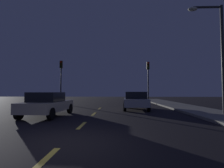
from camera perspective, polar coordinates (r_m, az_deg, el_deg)
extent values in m
plane|color=black|center=(11.99, -5.66, -9.57)|extent=(80.00, 80.00, 0.00)
cube|color=gray|center=(13.29, 28.77, -8.25)|extent=(3.00, 40.00, 0.15)
cube|color=#EACC4C|center=(4.17, -21.74, -22.66)|extent=(0.16, 1.60, 0.01)
cube|color=#EACC4C|center=(7.70, -10.05, -13.41)|extent=(0.16, 1.60, 0.01)
cube|color=#EACC4C|center=(11.40, -6.06, -9.91)|extent=(0.16, 1.60, 0.01)
cube|color=#EACC4C|center=(15.15, -4.07, -8.11)|extent=(0.16, 1.60, 0.01)
cylinder|color=#2D2D30|center=(21.82, -16.68, 0.58)|extent=(0.14, 0.14, 5.27)
cube|color=#382D0C|center=(22.05, -16.61, 6.26)|extent=(0.32, 0.24, 0.90)
sphere|color=red|center=(21.95, -16.73, 7.09)|extent=(0.20, 0.20, 0.20)
sphere|color=#3F2D0C|center=(21.90, -16.74, 6.32)|extent=(0.20, 0.20, 0.20)
sphere|color=#0C3319|center=(21.86, -16.75, 5.54)|extent=(0.20, 0.20, 0.20)
cylinder|color=#2D2D30|center=(21.02, 11.98, 0.38)|extent=(0.14, 0.14, 5.08)
cube|color=#382D0C|center=(21.23, 11.92, 6.02)|extent=(0.32, 0.24, 0.90)
sphere|color=red|center=(21.12, 11.99, 6.88)|extent=(0.20, 0.20, 0.20)
sphere|color=#3F2D0C|center=(21.08, 12.00, 6.08)|extent=(0.20, 0.20, 0.20)
sphere|color=#0C3319|center=(21.03, 12.01, 5.27)|extent=(0.20, 0.20, 0.20)
cube|color=silver|center=(14.35, 7.84, -5.97)|extent=(2.04, 4.14, 0.58)
cube|color=black|center=(14.13, 7.88, -3.72)|extent=(1.72, 1.90, 0.56)
cylinder|color=black|center=(15.82, 4.32, -6.73)|extent=(0.25, 0.65, 0.64)
cylinder|color=black|center=(15.92, 10.68, -6.67)|extent=(0.25, 0.65, 0.64)
cylinder|color=black|center=(12.87, 4.33, -7.67)|extent=(0.25, 0.65, 0.64)
cylinder|color=black|center=(12.99, 12.15, -7.57)|extent=(0.25, 0.65, 0.64)
cube|color=beige|center=(11.06, -20.61, -6.88)|extent=(2.02, 4.15, 0.56)
cube|color=black|center=(10.85, -21.01, -4.04)|extent=(1.70, 1.90, 0.55)
cylinder|color=black|center=(12.79, -21.32, -7.53)|extent=(0.25, 0.65, 0.64)
cylinder|color=black|center=(12.15, -13.91, -7.90)|extent=(0.25, 0.65, 0.64)
cylinder|color=black|center=(10.20, -28.66, -8.67)|extent=(0.25, 0.65, 0.64)
cylinder|color=black|center=(9.38, -19.69, -9.39)|extent=(0.25, 0.65, 0.64)
cylinder|color=#2D2D30|center=(12.15, 33.05, 6.68)|extent=(0.18, 0.18, 6.65)
cube|color=#2D2D30|center=(12.66, 29.10, 21.48)|extent=(1.70, 0.10, 0.10)
ellipsoid|color=silver|center=(12.28, 25.32, 21.68)|extent=(0.56, 0.36, 0.24)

